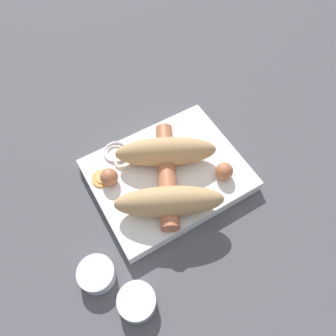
{
  "coord_description": "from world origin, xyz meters",
  "views": [
    {
      "loc": [
        0.13,
        0.22,
        0.45
      ],
      "look_at": [
        0.0,
        0.0,
        0.03
      ],
      "focal_mm": 35.0,
      "sensor_mm": 36.0,
      "label": 1
    }
  ],
  "objects_px": {
    "bread_roll": "(167,176)",
    "food_tray": "(168,175)",
    "condiment_cup_far": "(137,302)",
    "condiment_cup_near": "(97,274)",
    "sausage": "(167,174)"
  },
  "relations": [
    {
      "from": "food_tray",
      "to": "bread_roll",
      "type": "height_order",
      "value": "bread_roll"
    },
    {
      "from": "sausage",
      "to": "bread_roll",
      "type": "bearing_deg",
      "value": 63.85
    },
    {
      "from": "condiment_cup_near",
      "to": "condiment_cup_far",
      "type": "bearing_deg",
      "value": 117.42
    },
    {
      "from": "food_tray",
      "to": "sausage",
      "type": "height_order",
      "value": "sausage"
    },
    {
      "from": "food_tray",
      "to": "sausage",
      "type": "bearing_deg",
      "value": 52.14
    },
    {
      "from": "food_tray",
      "to": "bread_roll",
      "type": "xyz_separation_m",
      "value": [
        0.01,
        0.02,
        0.04
      ]
    },
    {
      "from": "sausage",
      "to": "condiment_cup_far",
      "type": "height_order",
      "value": "sausage"
    },
    {
      "from": "bread_roll",
      "to": "condiment_cup_far",
      "type": "relative_size",
      "value": 3.88
    },
    {
      "from": "bread_roll",
      "to": "food_tray",
      "type": "bearing_deg",
      "value": -122.99
    },
    {
      "from": "bread_roll",
      "to": "condiment_cup_near",
      "type": "xyz_separation_m",
      "value": [
        0.14,
        0.06,
        -0.04
      ]
    },
    {
      "from": "sausage",
      "to": "condiment_cup_near",
      "type": "height_order",
      "value": "sausage"
    },
    {
      "from": "condiment_cup_near",
      "to": "condiment_cup_far",
      "type": "distance_m",
      "value": 0.06
    },
    {
      "from": "sausage",
      "to": "condiment_cup_near",
      "type": "relative_size",
      "value": 3.61
    },
    {
      "from": "food_tray",
      "to": "condiment_cup_near",
      "type": "relative_size",
      "value": 4.6
    },
    {
      "from": "condiment_cup_near",
      "to": "bread_roll",
      "type": "bearing_deg",
      "value": -156.37
    }
  ]
}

